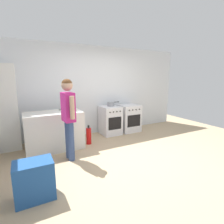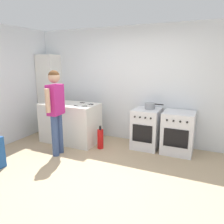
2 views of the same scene
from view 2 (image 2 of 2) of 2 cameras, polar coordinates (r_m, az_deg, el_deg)
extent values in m
plane|color=tan|center=(3.70, -3.76, -16.63)|extent=(8.00, 8.00, 0.00)
cube|color=silver|center=(5.04, 6.61, 6.92)|extent=(6.00, 0.10, 2.60)
cube|color=silver|center=(5.14, -10.81, -2.77)|extent=(1.30, 0.70, 0.90)
cube|color=silver|center=(4.77, 8.96, -4.25)|extent=(0.55, 0.60, 0.85)
cube|color=black|center=(4.50, 7.89, -5.62)|extent=(0.41, 0.01, 0.36)
cylinder|color=black|center=(4.59, 7.25, 0.55)|extent=(0.18, 0.18, 0.01)
cylinder|color=black|center=(4.52, 10.24, 0.26)|extent=(0.18, 0.18, 0.01)
cylinder|color=black|center=(4.81, 8.11, 1.11)|extent=(0.18, 0.18, 0.01)
cylinder|color=black|center=(4.75, 10.97, 0.84)|extent=(0.18, 0.18, 0.01)
cylinder|color=black|center=(4.44, 5.95, -1.23)|extent=(0.04, 0.02, 0.04)
cylinder|color=black|center=(4.41, 7.31, -1.38)|extent=(0.04, 0.02, 0.04)
cylinder|color=black|center=(4.38, 8.68, -1.52)|extent=(0.04, 0.02, 0.04)
cylinder|color=black|center=(4.35, 10.07, -1.66)|extent=(0.04, 0.02, 0.04)
cube|color=silver|center=(4.65, 16.88, -5.12)|extent=(0.61, 0.60, 0.85)
cube|color=black|center=(4.37, 16.30, -6.60)|extent=(0.46, 0.01, 0.36)
cylinder|color=black|center=(4.44, 15.27, -0.22)|extent=(0.20, 0.20, 0.01)
cylinder|color=black|center=(4.41, 18.79, -0.55)|extent=(0.20, 0.20, 0.01)
cylinder|color=black|center=(4.68, 15.76, 0.40)|extent=(0.20, 0.20, 0.01)
cylinder|color=black|center=(4.64, 19.11, 0.08)|extent=(0.20, 0.20, 0.01)
cylinder|color=black|center=(4.29, 14.14, -2.08)|extent=(0.04, 0.02, 0.04)
cylinder|color=black|center=(4.27, 15.76, -2.25)|extent=(0.04, 0.02, 0.04)
cylinder|color=black|center=(4.26, 17.38, -2.41)|extent=(0.04, 0.02, 0.04)
cylinder|color=black|center=(4.24, 19.02, -2.57)|extent=(0.04, 0.02, 0.04)
cylinder|color=gray|center=(4.68, 9.82, 1.59)|extent=(0.21, 0.21, 0.13)
cylinder|color=black|center=(4.63, 12.20, 1.94)|extent=(0.18, 0.02, 0.02)
cube|color=silver|center=(4.67, -8.69, 1.44)|extent=(0.14, 0.11, 0.01)
cube|color=black|center=(4.67, -7.16, 1.53)|extent=(0.11, 0.08, 0.01)
cube|color=silver|center=(4.86, -6.77, 1.96)|extent=(0.10, 0.07, 0.01)
cube|color=black|center=(4.86, -5.53, 2.01)|extent=(0.11, 0.08, 0.01)
cube|color=silver|center=(4.60, -8.21, 1.29)|extent=(0.24, 0.12, 0.01)
cube|color=black|center=(4.74, -9.44, 1.63)|extent=(0.11, 0.06, 0.01)
cube|color=silver|center=(5.00, -6.12, 2.27)|extent=(0.20, 0.05, 0.01)
cube|color=black|center=(5.07, -7.69, 2.41)|extent=(0.11, 0.03, 0.01)
cylinder|color=#384C7A|center=(4.44, -14.65, -6.04)|extent=(0.13, 0.13, 0.82)
cylinder|color=#384C7A|center=(4.56, -13.52, -5.44)|extent=(0.13, 0.13, 0.82)
cube|color=#B7267A|center=(4.33, -14.59, 3.11)|extent=(0.23, 0.36, 0.58)
cylinder|color=tan|center=(4.13, -16.47, 2.85)|extent=(0.09, 0.09, 0.44)
cylinder|color=tan|center=(4.52, -12.90, 3.89)|extent=(0.09, 0.09, 0.44)
sphere|color=tan|center=(4.28, -14.92, 8.83)|extent=(0.22, 0.22, 0.22)
sphere|color=brown|center=(4.28, -14.94, 9.10)|extent=(0.21, 0.21, 0.21)
cylinder|color=red|center=(4.72, -3.05, -7.06)|extent=(0.13, 0.13, 0.42)
cylinder|color=black|center=(4.64, -3.09, -4.16)|extent=(0.05, 0.05, 0.08)
cube|color=silver|center=(5.98, -15.86, 4.56)|extent=(0.48, 0.44, 2.00)
camera|label=1|loc=(3.54, -68.21, 2.80)|focal=28.00mm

